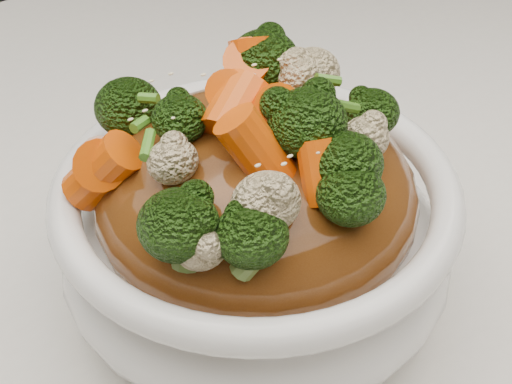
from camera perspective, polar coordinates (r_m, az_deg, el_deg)
tablecloth at (r=0.43m, az=-4.57°, el=-9.42°), size 1.20×0.80×0.04m
bowl at (r=0.39m, az=0.00°, el=-3.30°), size 0.23×0.23×0.08m
sauce_base at (r=0.37m, az=0.00°, el=-0.32°), size 0.18×0.18×0.09m
carrots at (r=0.34m, az=0.00°, el=6.93°), size 0.18×0.18×0.04m
broccoli at (r=0.34m, az=0.00°, el=6.80°), size 0.18×0.18×0.04m
cauliflower at (r=0.34m, az=0.00°, el=6.55°), size 0.18×0.18×0.03m
scallions at (r=0.34m, az=0.00°, el=7.06°), size 0.14×0.14×0.02m
sesame_seeds at (r=0.34m, az=0.00°, el=7.06°), size 0.16×0.16×0.01m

